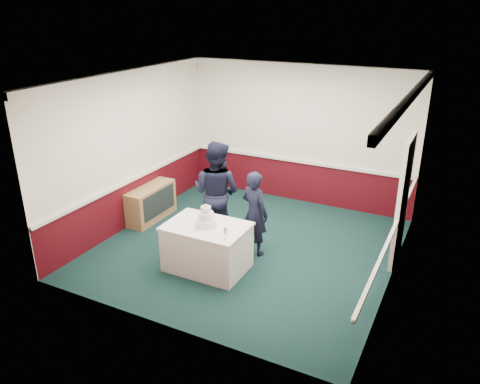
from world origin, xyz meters
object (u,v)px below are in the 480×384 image
at_px(cake_table, 207,247).
at_px(wedding_cake, 206,219).
at_px(person_man, 216,193).
at_px(sideboard, 151,203).
at_px(cake_knife, 198,230).
at_px(champagne_flute, 225,231).
at_px(person_woman, 255,213).

height_order(cake_table, wedding_cake, wedding_cake).
xyz_separation_m(cake_table, person_man, (-0.34, 0.94, 0.55)).
xyz_separation_m(sideboard, cake_knife, (1.96, -1.36, 0.44)).
relative_size(wedding_cake, champagne_flute, 1.78).
height_order(wedding_cake, person_woman, person_woman).
distance_m(cake_table, cake_knife, 0.44).
xyz_separation_m(cake_knife, person_woman, (0.49, 1.04, -0.03)).
bearing_deg(person_woman, cake_knife, 82.33).
height_order(wedding_cake, champagne_flute, wedding_cake).
relative_size(sideboard, cake_table, 0.91).
bearing_deg(champagne_flute, cake_knife, 171.42).
bearing_deg(cake_table, wedding_cake, 90.00).
distance_m(cake_table, wedding_cake, 0.50).
distance_m(person_man, person_woman, 0.84).
xyz_separation_m(cake_table, wedding_cake, (-0.00, 0.00, 0.50)).
bearing_deg(cake_table, cake_knife, -98.53).
distance_m(cake_table, champagne_flute, 0.78).
bearing_deg(person_man, wedding_cake, 111.44).
height_order(wedding_cake, person_man, person_man).
height_order(wedding_cake, cake_knife, wedding_cake).
distance_m(sideboard, cake_table, 2.30).
relative_size(sideboard, cake_knife, 5.45).
height_order(sideboard, cake_knife, cake_knife).
distance_m(wedding_cake, person_man, 1.01).
xyz_separation_m(cake_table, champagne_flute, (0.50, -0.28, 0.53)).
xyz_separation_m(wedding_cake, cake_knife, (-0.03, -0.20, -0.11)).
bearing_deg(cake_knife, person_woman, 74.11).
distance_m(wedding_cake, champagne_flute, 0.57).
height_order(champagne_flute, person_man, person_man).
bearing_deg(sideboard, cake_knife, -34.63).
relative_size(cake_knife, person_woman, 0.14).
distance_m(sideboard, person_man, 1.77).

